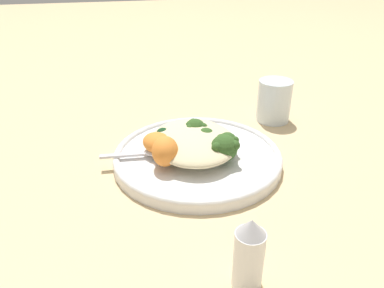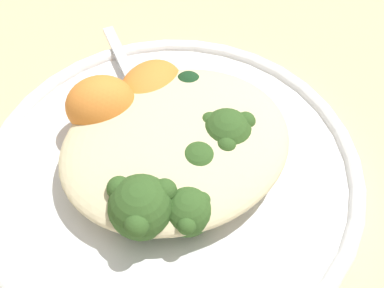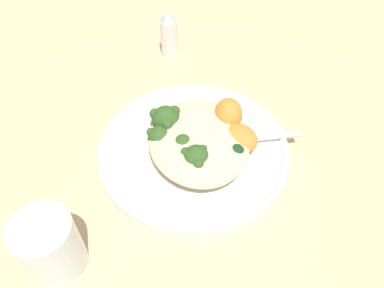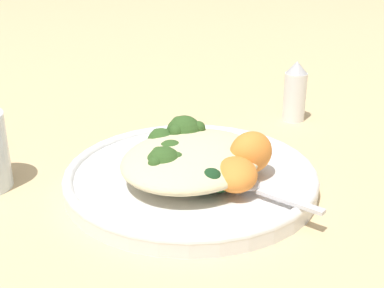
{
  "view_description": "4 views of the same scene",
  "coord_description": "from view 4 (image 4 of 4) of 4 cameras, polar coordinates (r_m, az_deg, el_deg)",
  "views": [
    {
      "loc": [
        0.53,
        -0.12,
        0.33
      ],
      "look_at": [
        0.01,
        -0.01,
        0.04
      ],
      "focal_mm": 35.0,
      "sensor_mm": 36.0,
      "label": 1
    },
    {
      "loc": [
        0.09,
        0.21,
        0.34
      ],
      "look_at": [
        -0.02,
        0.01,
        0.04
      ],
      "focal_mm": 50.0,
      "sensor_mm": 36.0,
      "label": 2
    },
    {
      "loc": [
        -0.35,
        0.08,
        0.44
      ],
      "look_at": [
        -0.01,
        0.01,
        0.03
      ],
      "focal_mm": 35.0,
      "sensor_mm": 36.0,
      "label": 3
    },
    {
      "loc": [
        -0.44,
        -0.3,
        0.28
      ],
      "look_at": [
        0.01,
        0.01,
        0.05
      ],
      "focal_mm": 50.0,
      "sensor_mm": 36.0,
      "label": 4
    }
  ],
  "objects": [
    {
      "name": "ground_plane",
      "position": [
        0.6,
        0.31,
        -4.64
      ],
      "size": [
        4.0,
        4.0,
        0.0
      ],
      "primitive_type": "plane",
      "color": "#D6B784"
    },
    {
      "name": "plate",
      "position": [
        0.6,
        0.11,
        -3.36
      ],
      "size": [
        0.28,
        0.28,
        0.02
      ],
      "color": "white",
      "rests_on": "ground_plane"
    },
    {
      "name": "quinoa_mound",
      "position": [
        0.58,
        -0.45,
        -1.47
      ],
      "size": [
        0.17,
        0.14,
        0.03
      ],
      "primitive_type": "ellipsoid",
      "color": "beige",
      "rests_on": "plate"
    },
    {
      "name": "broccoli_stalk_0",
      "position": [
        0.63,
        -0.43,
        0.88
      ],
      "size": [
        0.05,
        0.11,
        0.04
      ],
      "rotation": [
        0.0,
        0.0,
        1.43
      ],
      "color": "#8EB25B",
      "rests_on": "plate"
    },
    {
      "name": "broccoli_stalk_1",
      "position": [
        0.62,
        -2.16,
        -0.16
      ],
      "size": [
        0.05,
        0.1,
        0.03
      ],
      "rotation": [
        0.0,
        0.0,
        1.81
      ],
      "color": "#8EB25B",
      "rests_on": "plate"
    },
    {
      "name": "broccoli_stalk_2",
      "position": [
        0.59,
        -0.89,
        -1.26
      ],
      "size": [
        0.08,
        0.08,
        0.03
      ],
      "rotation": [
        0.0,
        0.0,
        2.34
      ],
      "color": "#8EB25B",
      "rests_on": "plate"
    },
    {
      "name": "broccoli_stalk_3",
      "position": [
        0.56,
        -1.92,
        -2.15
      ],
      "size": [
        0.1,
        0.06,
        0.04
      ],
      "rotation": [
        0.0,
        0.0,
        2.73
      ],
      "color": "#8EB25B",
      "rests_on": "plate"
    },
    {
      "name": "broccoli_stalk_4",
      "position": [
        0.56,
        0.81,
        -2.93
      ],
      "size": [
        0.08,
        0.03,
        0.03
      ],
      "rotation": [
        0.0,
        0.0,
        3.15
      ],
      "color": "#8EB25B",
      "rests_on": "plate"
    },
    {
      "name": "sweet_potato_chunk_0",
      "position": [
        0.58,
        6.28,
        -0.91
      ],
      "size": [
        0.06,
        0.05,
        0.05
      ],
      "primitive_type": "ellipsoid",
      "rotation": [
        0.0,
        0.0,
        6.09
      ],
      "color": "orange",
      "rests_on": "plate"
    },
    {
      "name": "sweet_potato_chunk_1",
      "position": [
        0.55,
        4.66,
        -3.25
      ],
      "size": [
        0.07,
        0.07,
        0.03
      ],
      "primitive_type": "ellipsoid",
      "rotation": [
        0.0,
        0.0,
        0.54
      ],
      "color": "orange",
      "rests_on": "plate"
    },
    {
      "name": "kale_tuft",
      "position": [
        0.54,
        2.0,
        -3.65
      ],
      "size": [
        0.04,
        0.04,
        0.03
      ],
      "color": "#193D1E",
      "rests_on": "plate"
    },
    {
      "name": "spoon",
      "position": [
        0.55,
        6.46,
        -4.53
      ],
      "size": [
        0.03,
        0.11,
        0.01
      ],
      "rotation": [
        0.0,
        0.0,
        4.64
      ],
      "color": "silver",
      "rests_on": "plate"
    },
    {
      "name": "salt_shaker",
      "position": [
        0.8,
        11.06,
        5.5
      ],
      "size": [
        0.03,
        0.03,
        0.09
      ],
      "color": "white",
      "rests_on": "ground_plane"
    }
  ]
}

